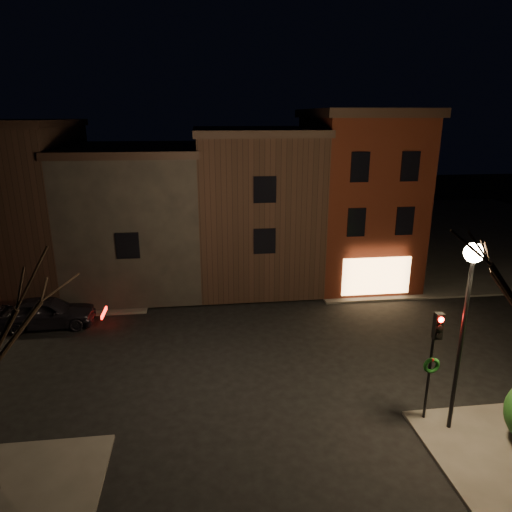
% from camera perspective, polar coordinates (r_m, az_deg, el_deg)
% --- Properties ---
extents(ground, '(120.00, 120.00, 0.00)m').
position_cam_1_polar(ground, '(20.94, -0.97, -12.11)').
color(ground, black).
rests_on(ground, ground).
extents(sidewalk_far_right, '(30.00, 30.00, 0.12)m').
position_cam_1_polar(sidewalk_far_right, '(45.18, 22.15, 2.84)').
color(sidewalk_far_right, '#2D2B28').
rests_on(sidewalk_far_right, ground).
extents(corner_building, '(6.50, 8.50, 10.50)m').
position_cam_1_polar(corner_building, '(29.77, 12.55, 7.39)').
color(corner_building, '#42150B').
rests_on(corner_building, ground).
extents(row_building_a, '(7.30, 10.30, 9.40)m').
position_cam_1_polar(row_building_a, '(29.37, -0.32, 6.55)').
color(row_building_a, black).
rests_on(row_building_a, ground).
extents(row_building_b, '(7.80, 10.30, 8.40)m').
position_cam_1_polar(row_building_b, '(29.52, -14.49, 5.07)').
color(row_building_b, black).
rests_on(row_building_b, ground).
extents(row_building_c, '(7.30, 10.30, 9.90)m').
position_cam_1_polar(row_building_c, '(31.16, -27.98, 5.63)').
color(row_building_c, black).
rests_on(row_building_c, ground).
extents(street_lamp_near, '(0.60, 0.60, 6.48)m').
position_cam_1_polar(street_lamp_near, '(15.48, 25.08, -3.60)').
color(street_lamp_near, black).
rests_on(street_lamp_near, sidewalk_near_right).
extents(traffic_signal, '(0.58, 0.38, 4.05)m').
position_cam_1_polar(traffic_signal, '(16.49, 21.34, -10.89)').
color(traffic_signal, black).
rests_on(traffic_signal, sidewalk_near_right).
extents(parked_car_a, '(4.70, 2.09, 1.57)m').
position_cam_1_polar(parked_car_a, '(25.35, -24.64, -6.40)').
color(parked_car_a, black).
rests_on(parked_car_a, ground).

